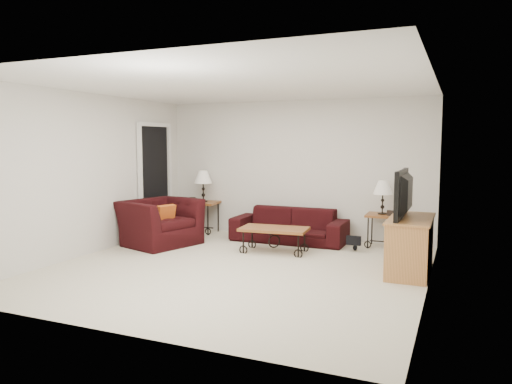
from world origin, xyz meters
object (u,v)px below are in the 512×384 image
lamp_right (383,197)px  armchair (160,222)px  sofa (289,225)px  lamp_left (203,186)px  television (410,194)px  tv_stand (410,245)px  side_table_left (204,217)px  side_table_right (382,231)px  coffee_table (274,240)px  backpack (355,237)px

lamp_right → armchair: (-3.52, -1.28, -0.45)m
sofa → lamp_left: size_ratio=3.33×
television → tv_stand: bearing=90.0°
side_table_left → television: size_ratio=0.54×
side_table_right → coffee_table: side_table_right is taller
sofa → backpack: bearing=-11.9°
lamp_right → armchair: bearing=-160.0°
tv_stand → television: 0.69m
coffee_table → backpack: bearing=28.3°
side_table_left → side_table_right: bearing=0.0°
side_table_left → coffee_table: side_table_left is taller
side_table_right → lamp_left: bearing=180.0°
sofa → armchair: size_ratio=1.69×
armchair → tv_stand: (4.11, -0.19, -0.01)m
armchair → lamp_left: bearing=11.2°
lamp_left → tv_stand: (3.97, -1.47, -0.53)m
backpack → tv_stand: bearing=-32.9°
side_table_left → coffee_table: (1.87, -1.06, -0.10)m
side_table_right → armchair: armchair is taller
side_table_left → coffee_table: size_ratio=0.57×
lamp_left → lamp_right: lamp_left is taller
sofa → coffee_table: 0.89m
coffee_table → side_table_left: bearing=150.4°
sofa → side_table_left: side_table_left is taller
coffee_table → backpack: (1.16, 0.62, 0.03)m
lamp_right → television: television is taller
side_table_left → television: (3.95, -1.47, 0.76)m
sofa → lamp_left: lamp_left is taller
sofa → lamp_right: 1.67m
side_table_left → backpack: 3.06m
coffee_table → television: bearing=-11.1°
tv_stand → sofa: bearing=149.2°
side_table_right → lamp_right: bearing=0.0°
sofa → backpack: (1.22, -0.26, -0.06)m
side_table_right → backpack: bearing=-128.9°
armchair → television: bearing=-75.5°
lamp_left → tv_stand: lamp_left is taller
armchair → backpack: 3.28m
side_table_left → television: 4.28m
armchair → lamp_right: bearing=-52.9°
sofa → television: (2.14, -1.29, 0.77)m
lamp_left → television: 4.22m
armchair → sofa: bearing=-43.4°
lamp_right → tv_stand: 1.65m
lamp_right → television: 1.59m
television → backpack: television is taller
tv_stand → television: size_ratio=1.12×
lamp_right → coffee_table: lamp_right is taller
armchair → backpack: (3.16, 0.84, -0.16)m
lamp_left → backpack: 3.13m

